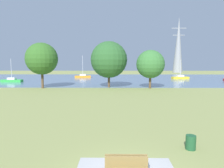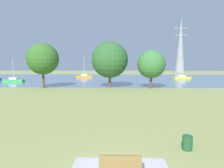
{
  "view_description": "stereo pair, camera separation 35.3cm",
  "coord_description": "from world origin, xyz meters",
  "px_view_note": "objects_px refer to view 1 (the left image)",
  "views": [
    {
      "loc": [
        -0.5,
        -8.26,
        4.9
      ],
      "look_at": [
        -0.83,
        19.12,
        1.91
      ],
      "focal_mm": 33.07,
      "sensor_mm": 36.0,
      "label": 1
    },
    {
      "loc": [
        -0.15,
        -8.25,
        4.9
      ],
      "look_at": [
        -0.83,
        19.12,
        1.91
      ],
      "focal_mm": 33.07,
      "sensor_mm": 36.0,
      "label": 2
    }
  ],
  "objects_px": {
    "sailboat_yellow": "(180,77)",
    "tree_east_near": "(109,60)",
    "sailboat_green": "(12,80)",
    "litter_bin": "(191,142)",
    "tree_west_near": "(150,64)",
    "electricity_pylon": "(178,45)",
    "tree_mid_shore": "(42,59)",
    "sailboat_orange": "(83,76)",
    "bench_facing_water": "(126,164)"
  },
  "relations": [
    {
      "from": "sailboat_yellow",
      "to": "tree_east_near",
      "type": "height_order",
      "value": "tree_east_near"
    },
    {
      "from": "sailboat_yellow",
      "to": "sailboat_green",
      "type": "bearing_deg",
      "value": -167.35
    },
    {
      "from": "litter_bin",
      "to": "tree_west_near",
      "type": "bearing_deg",
      "value": 85.14
    },
    {
      "from": "litter_bin",
      "to": "electricity_pylon",
      "type": "xyz_separation_m",
      "value": [
        24.0,
        81.8,
        11.78
      ]
    },
    {
      "from": "sailboat_yellow",
      "to": "electricity_pylon",
      "type": "relative_size",
      "value": 0.22
    },
    {
      "from": "sailboat_green",
      "to": "tree_mid_shore",
      "type": "bearing_deg",
      "value": -44.57
    },
    {
      "from": "litter_bin",
      "to": "sailboat_yellow",
      "type": "distance_m",
      "value": 49.25
    },
    {
      "from": "sailboat_orange",
      "to": "electricity_pylon",
      "type": "xyz_separation_m",
      "value": [
        37.9,
        30.59,
        11.72
      ]
    },
    {
      "from": "litter_bin",
      "to": "electricity_pylon",
      "type": "relative_size",
      "value": 0.03
    },
    {
      "from": "sailboat_yellow",
      "to": "tree_west_near",
      "type": "xyz_separation_m",
      "value": [
        -12.06,
        -20.58,
        3.97
      ]
    },
    {
      "from": "tree_mid_shore",
      "to": "sailboat_green",
      "type": "bearing_deg",
      "value": 135.43
    },
    {
      "from": "litter_bin",
      "to": "electricity_pylon",
      "type": "height_order",
      "value": "electricity_pylon"
    },
    {
      "from": "sailboat_yellow",
      "to": "sailboat_orange",
      "type": "height_order",
      "value": "sailboat_orange"
    },
    {
      "from": "sailboat_green",
      "to": "tree_east_near",
      "type": "xyz_separation_m",
      "value": [
        23.42,
        -9.51,
        4.8
      ]
    },
    {
      "from": "sailboat_orange",
      "to": "sailboat_yellow",
      "type": "bearing_deg",
      "value": -8.25
    },
    {
      "from": "sailboat_orange",
      "to": "tree_mid_shore",
      "type": "height_order",
      "value": "tree_mid_shore"
    },
    {
      "from": "sailboat_yellow",
      "to": "tree_west_near",
      "type": "bearing_deg",
      "value": -120.36
    },
    {
      "from": "litter_bin",
      "to": "sailboat_green",
      "type": "xyz_separation_m",
      "value": [
        -28.76,
        37.46,
        0.05
      ]
    },
    {
      "from": "litter_bin",
      "to": "tree_west_near",
      "type": "relative_size",
      "value": 0.11
    },
    {
      "from": "tree_mid_shore",
      "to": "tree_east_near",
      "type": "distance_m",
      "value": 12.28
    },
    {
      "from": "sailboat_green",
      "to": "electricity_pylon",
      "type": "height_order",
      "value": "electricity_pylon"
    },
    {
      "from": "tree_mid_shore",
      "to": "electricity_pylon",
      "type": "bearing_deg",
      "value": 53.16
    },
    {
      "from": "sailboat_yellow",
      "to": "tree_mid_shore",
      "type": "distance_m",
      "value": 38.31
    },
    {
      "from": "sailboat_orange",
      "to": "electricity_pylon",
      "type": "relative_size",
      "value": 0.27
    },
    {
      "from": "tree_mid_shore",
      "to": "tree_west_near",
      "type": "relative_size",
      "value": 1.19
    },
    {
      "from": "tree_east_near",
      "to": "litter_bin",
      "type": "bearing_deg",
      "value": -79.19
    },
    {
      "from": "bench_facing_water",
      "to": "tree_east_near",
      "type": "relative_size",
      "value": 0.21
    },
    {
      "from": "bench_facing_water",
      "to": "sailboat_yellow",
      "type": "xyz_separation_m",
      "value": [
        18.08,
        49.74,
        -0.02
      ]
    },
    {
      "from": "tree_east_near",
      "to": "electricity_pylon",
      "type": "xyz_separation_m",
      "value": [
        29.33,
        53.85,
        6.93
      ]
    },
    {
      "from": "sailboat_yellow",
      "to": "tree_mid_shore",
      "type": "height_order",
      "value": "tree_mid_shore"
    },
    {
      "from": "bench_facing_water",
      "to": "tree_west_near",
      "type": "height_order",
      "value": "tree_west_near"
    },
    {
      "from": "sailboat_orange",
      "to": "sailboat_green",
      "type": "distance_m",
      "value": 20.24
    },
    {
      "from": "litter_bin",
      "to": "sailboat_green",
      "type": "height_order",
      "value": "sailboat_green"
    },
    {
      "from": "litter_bin",
      "to": "tree_east_near",
      "type": "xyz_separation_m",
      "value": [
        -5.34,
        27.95,
        4.85
      ]
    },
    {
      "from": "tree_east_near",
      "to": "sailboat_green",
      "type": "bearing_deg",
      "value": 157.91
    },
    {
      "from": "sailboat_yellow",
      "to": "sailboat_green",
      "type": "relative_size",
      "value": 0.98
    },
    {
      "from": "tree_west_near",
      "to": "litter_bin",
      "type": "bearing_deg",
      "value": -94.86
    },
    {
      "from": "bench_facing_water",
      "to": "electricity_pylon",
      "type": "height_order",
      "value": "electricity_pylon"
    },
    {
      "from": "sailboat_yellow",
      "to": "tree_mid_shore",
      "type": "relative_size",
      "value": 0.66
    },
    {
      "from": "tree_mid_shore",
      "to": "tree_east_near",
      "type": "bearing_deg",
      "value": 7.32
    },
    {
      "from": "sailboat_green",
      "to": "sailboat_orange",
      "type": "bearing_deg",
      "value": 42.8
    },
    {
      "from": "tree_west_near",
      "to": "electricity_pylon",
      "type": "height_order",
      "value": "electricity_pylon"
    },
    {
      "from": "sailboat_orange",
      "to": "tree_west_near",
      "type": "height_order",
      "value": "tree_west_near"
    },
    {
      "from": "bench_facing_water",
      "to": "sailboat_green",
      "type": "distance_m",
      "value": 47.23
    },
    {
      "from": "tree_east_near",
      "to": "electricity_pylon",
      "type": "height_order",
      "value": "electricity_pylon"
    },
    {
      "from": "sailboat_yellow",
      "to": "tree_mid_shore",
      "type": "xyz_separation_m",
      "value": [
        -31.83,
        -20.73,
        4.95
      ]
    },
    {
      "from": "bench_facing_water",
      "to": "tree_east_near",
      "type": "height_order",
      "value": "tree_east_near"
    },
    {
      "from": "tree_mid_shore",
      "to": "sailboat_yellow",
      "type": "bearing_deg",
      "value": 33.08
    },
    {
      "from": "sailboat_orange",
      "to": "electricity_pylon",
      "type": "height_order",
      "value": "electricity_pylon"
    },
    {
      "from": "tree_west_near",
      "to": "electricity_pylon",
      "type": "distance_m",
      "value": 59.89
    }
  ]
}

